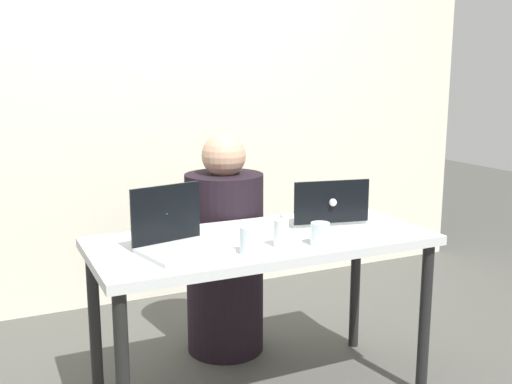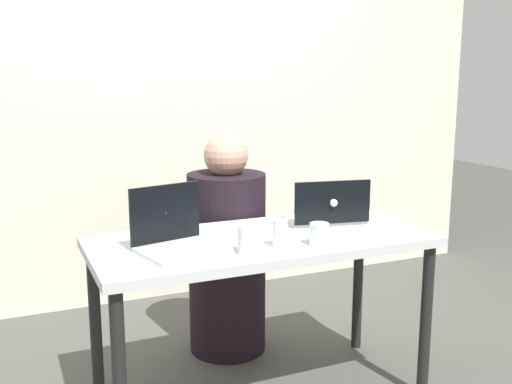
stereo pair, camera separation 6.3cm
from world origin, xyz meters
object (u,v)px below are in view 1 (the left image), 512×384
object	(u,v)px
water_glass_center	(281,235)
water_glass_left	(250,242)
laptop_back_right	(326,213)
laptop_front_left	(178,237)
person_at_center	(225,256)
water_glass_right	(320,235)

from	to	relation	value
water_glass_center	water_glass_left	bearing A→B (deg)	-167.59
water_glass_left	laptop_back_right	bearing A→B (deg)	29.01
laptop_front_left	water_glass_center	xyz separation A→B (m)	(0.39, -0.12, -0.01)
person_at_center	laptop_front_left	world-z (taller)	person_at_center
laptop_front_left	laptop_back_right	world-z (taller)	laptop_front_left
water_glass_right	water_glass_left	size ratio (longest dim) A/B	0.86
laptop_front_left	water_glass_center	bearing A→B (deg)	-29.70
person_at_center	laptop_front_left	distance (m)	0.76
water_glass_center	water_glass_left	world-z (taller)	water_glass_center
laptop_front_left	water_glass_left	size ratio (longest dim) A/B	3.38
laptop_back_right	water_glass_right	size ratio (longest dim) A/B	4.23
laptop_back_right	water_glass_center	bearing A→B (deg)	45.14
laptop_back_right	water_glass_center	world-z (taller)	laptop_back_right
laptop_back_right	laptop_front_left	bearing A→B (deg)	20.40
person_at_center	water_glass_right	distance (m)	0.79
laptop_front_left	water_glass_right	bearing A→B (deg)	-29.78
person_at_center	water_glass_left	xyz separation A→B (m)	(-0.19, -0.72, 0.28)
water_glass_center	water_glass_right	bearing A→B (deg)	-16.80
person_at_center	laptop_back_right	distance (m)	0.61
water_glass_left	laptop_front_left	bearing A→B (deg)	147.83
laptop_front_left	water_glass_center	size ratio (longest dim) A/B	3.26
water_glass_left	water_glass_right	bearing A→B (deg)	-2.27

